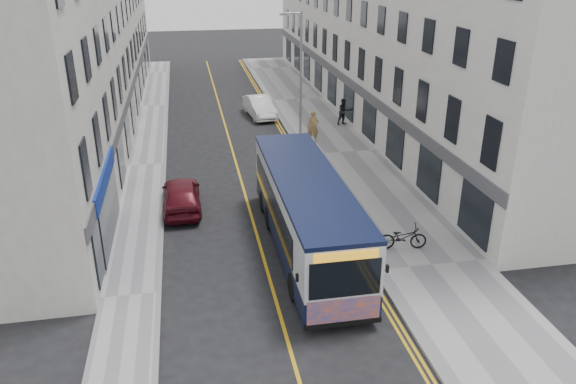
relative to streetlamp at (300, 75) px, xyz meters
name	(u,v)px	position (x,y,z in m)	size (l,w,h in m)	color
ground	(266,266)	(-4.17, -14.00, -4.38)	(140.00, 140.00, 0.00)	black
pavement_east	(340,153)	(2.08, -2.00, -4.32)	(4.50, 64.00, 0.12)	gray
pavement_west	(147,165)	(-9.17, -2.00, -4.32)	(2.00, 64.00, 0.12)	gray
kerb_east	(303,155)	(-0.17, -2.00, -4.32)	(0.18, 64.00, 0.13)	slate
kerb_west	(165,164)	(-8.17, -2.00, -4.32)	(0.18, 64.00, 0.13)	slate
road_centre_line	(235,160)	(-4.17, -2.00, -4.38)	(0.12, 64.00, 0.01)	#CC9612
road_dbl_yellow_inner	(295,157)	(-0.62, -2.00, -4.38)	(0.10, 64.00, 0.01)	#CC9612
road_dbl_yellow_outer	(299,156)	(-0.42, -2.00, -4.38)	(0.10, 64.00, 0.01)	#CC9612
terrace_east	(381,22)	(7.33, 7.00, 2.12)	(6.00, 46.00, 13.00)	silver
terrace_west	(80,28)	(-13.17, 7.00, 2.12)	(6.00, 46.00, 13.00)	silver
streetlamp	(300,75)	(0.00, 0.00, 0.00)	(1.32, 0.18, 8.00)	#92959A
city_bus	(306,211)	(-2.40, -13.04, -2.63)	(2.58, 11.04, 3.21)	black
bicycle	(403,237)	(1.40, -13.83, -3.75)	(0.68, 1.95, 1.02)	black
pedestrian_near	(313,127)	(0.91, 0.10, -3.26)	(0.73, 0.48, 2.00)	olive
pedestrian_far	(344,112)	(3.83, 3.49, -3.36)	(0.88, 0.69, 1.81)	black
car_white	(260,107)	(-1.49, 6.94, -3.65)	(1.54, 4.43, 1.46)	white
car_maroon	(181,195)	(-7.26, -8.14, -3.65)	(1.74, 4.33, 1.47)	#520D18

